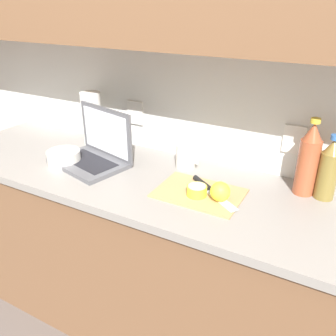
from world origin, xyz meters
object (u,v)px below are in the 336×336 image
object	(u,v)px
laptop	(96,150)
knife	(207,187)
measuring_cup	(186,156)
bowl_white	(64,157)
lemon_half_cut	(197,191)
paper_towel_roll	(92,119)
lemon_whole_beside	(220,192)
bottle_green_soda	(308,160)
bottle_oil_tall	(329,170)
cutting_board	(199,193)

from	to	relation	value
laptop	knife	bearing A→B (deg)	13.79
knife	measuring_cup	bearing A→B (deg)	172.03
knife	bowl_white	size ratio (longest dim) A/B	1.61
laptop	lemon_half_cut	xyz separation A→B (m)	(0.56, -0.07, -0.03)
measuring_cup	paper_towel_roll	bearing A→B (deg)	176.82
knife	lemon_whole_beside	size ratio (longest dim) A/B	3.20
bowl_white	bottle_green_soda	bearing A→B (deg)	13.69
paper_towel_roll	bottle_oil_tall	bearing A→B (deg)	-0.85
laptop	paper_towel_roll	world-z (taller)	paper_towel_roll
knife	paper_towel_roll	bearing A→B (deg)	-160.04
bottle_oil_tall	paper_towel_roll	world-z (taller)	paper_towel_roll
bottle_green_soda	measuring_cup	xyz separation A→B (m)	(-0.52, -0.01, -0.09)
knife	bowl_white	bearing A→B (deg)	-138.88
bottle_green_soda	bottle_oil_tall	world-z (taller)	bottle_green_soda
bowl_white	measuring_cup	bearing A→B (deg)	24.69
paper_towel_roll	measuring_cup	bearing A→B (deg)	-3.18
cutting_board	bottle_oil_tall	world-z (taller)	bottle_oil_tall
cutting_board	lemon_half_cut	distance (m)	0.04
laptop	paper_towel_roll	distance (m)	0.26
laptop	paper_towel_roll	xyz separation A→B (m)	(-0.16, 0.18, 0.08)
laptop	bottle_green_soda	world-z (taller)	bottle_green_soda
bottle_green_soda	lemon_whole_beside	bearing A→B (deg)	-139.36
cutting_board	knife	distance (m)	0.04
measuring_cup	paper_towel_roll	size ratio (longest dim) A/B	0.41
laptop	bowl_white	distance (m)	0.15
knife	lemon_half_cut	distance (m)	0.07
laptop	bottle_oil_tall	world-z (taller)	bottle_oil_tall
cutting_board	knife	size ratio (longest dim) A/B	1.37
cutting_board	lemon_half_cut	xyz separation A→B (m)	(0.00, -0.03, 0.02)
paper_towel_roll	lemon_whole_beside	bearing A→B (deg)	-16.93
cutting_board	bottle_oil_tall	xyz separation A→B (m)	(0.44, 0.21, 0.12)
laptop	knife	size ratio (longest dim) A/B	1.60
laptop	bottle_oil_tall	xyz separation A→B (m)	(1.00, 0.16, 0.06)
bottle_green_soda	measuring_cup	distance (m)	0.53
lemon_whole_beside	measuring_cup	distance (m)	0.33
cutting_board	lemon_half_cut	world-z (taller)	lemon_half_cut
knife	measuring_cup	distance (m)	0.24
bowl_white	knife	bearing A→B (deg)	6.81
cutting_board	bowl_white	bearing A→B (deg)	-176.30
bottle_green_soda	bowl_white	distance (m)	1.08
laptop	lemon_whole_beside	bearing A→B (deg)	8.63
lemon_half_cut	bottle_oil_tall	size ratio (longest dim) A/B	0.31
lemon_whole_beside	bottle_oil_tall	bearing A→B (deg)	33.65
laptop	measuring_cup	distance (m)	0.43
lemon_whole_beside	paper_towel_roll	size ratio (longest dim) A/B	0.28
bottle_green_soda	paper_towel_roll	size ratio (longest dim) A/B	1.13
cutting_board	measuring_cup	bearing A→B (deg)	128.70
laptop	lemon_whole_beside	world-z (taller)	laptop
lemon_half_cut	paper_towel_roll	distance (m)	0.77
bottle_oil_tall	bowl_white	world-z (taller)	bottle_oil_tall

